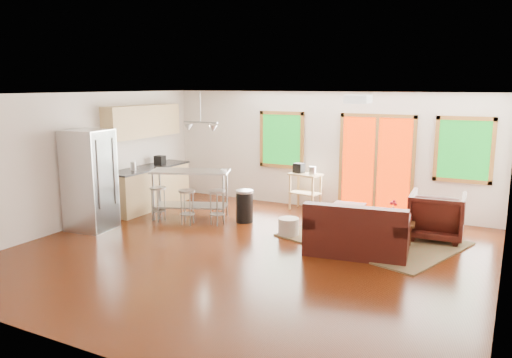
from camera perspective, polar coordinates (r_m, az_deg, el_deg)
The scene contains 28 objects.
floor at distance 8.36m, azimuth -0.97°, elevation -8.52°, with size 7.50×7.00×0.02m, color #331205.
ceiling at distance 7.89m, azimuth -1.03°, elevation 9.74°, with size 7.50×7.00×0.02m, color white.
back_wall at distance 11.19m, azimuth 7.69°, elevation 3.21°, with size 7.50×0.02×2.60m, color silver.
left_wall at distance 10.35m, azimuth -19.59°, elevation 2.08°, with size 0.02×7.00×2.60m, color silver.
right_wall at distance 7.07m, azimuth 26.83°, elevation -2.25°, with size 0.02×7.00×2.60m, color silver.
front_wall at distance 5.30m, azimuth -19.65°, elevation -5.73°, with size 7.50×0.02×2.60m, color silver.
window_left at distance 11.50m, azimuth 2.93°, elevation 4.50°, with size 1.10×0.05×1.30m.
french_doors at distance 10.82m, azimuth 13.54°, elevation 1.69°, with size 1.60×0.05×2.10m.
window_right at distance 10.49m, azimuth 22.67°, elevation 3.08°, with size 1.10×0.05×1.30m.
rug at distance 9.26m, azimuth 13.09°, elevation -6.71°, with size 2.82×2.17×0.03m, color #45603B.
loveseat at distance 8.39m, azimuth 11.43°, elevation -6.12°, with size 1.75×1.14×0.87m.
coffee_table at distance 9.19m, azimuth 14.65°, elevation -4.80°, with size 1.06×0.72×0.39m.
armchair at distance 9.52m, azimuth 19.96°, elevation -3.73°, with size 0.92×0.86×0.95m, color black.
ottoman at distance 10.08m, azimuth 10.44°, elevation -4.05°, with size 0.62×0.62×0.41m, color black.
pouf at distance 9.24m, azimuth 3.74°, elevation -5.50°, with size 0.38×0.38×0.33m, color beige.
vase at distance 9.35m, azimuth 15.40°, elevation -3.50°, with size 0.18×0.18×0.30m.
book at distance 9.09m, azimuth 15.78°, elevation -3.61°, with size 0.24×0.03×0.32m, color maroon.
cabinets at distance 11.43m, azimuth -12.29°, elevation 1.33°, with size 0.64×2.24×2.30m.
refrigerator at distance 10.00m, azimuth -18.43°, elevation -0.11°, with size 0.86×0.83×1.92m.
island at distance 10.42m, azimuth -7.49°, elevation -0.71°, with size 1.72×1.20×1.01m.
cup at distance 10.15m, azimuth -3.74°, elevation 0.90°, with size 0.13×0.11×0.13m, color white.
bar_stool_a at distance 10.33m, azimuth -11.13°, elevation -1.90°, with size 0.39×0.39×0.70m.
bar_stool_b at distance 9.97m, azimuth -7.89°, elevation -2.26°, with size 0.41×0.41×0.70m.
bar_stool_c at distance 9.90m, azimuth -4.47°, elevation -2.29°, with size 0.40×0.40×0.70m.
trash_can at distance 10.10m, azimuth -1.32°, elevation -3.09°, with size 0.47×0.47×0.66m.
kitchen_cart at distance 11.05m, azimuth 5.58°, elevation 0.05°, with size 0.74×0.54×1.04m.
ceiling_flush at distance 7.84m, azimuth 11.59°, elevation 8.94°, with size 0.35×0.35×0.12m, color white.
pendant_light at distance 10.20m, azimuth -6.35°, elevation 5.90°, with size 0.80×0.18×0.79m.
Camera 1 is at (3.80, -6.92, 2.75)m, focal length 35.00 mm.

